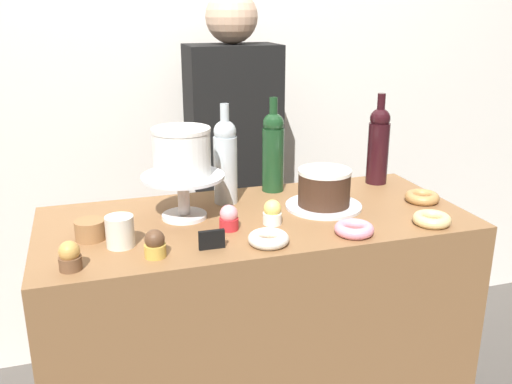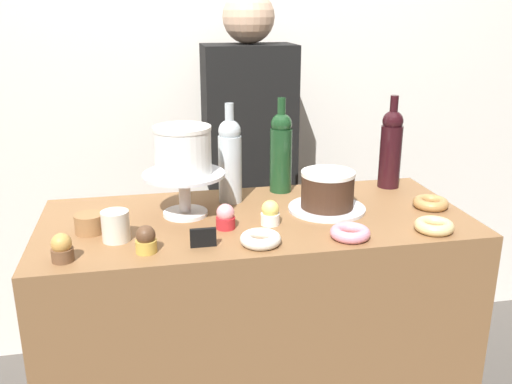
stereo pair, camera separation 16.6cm
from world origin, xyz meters
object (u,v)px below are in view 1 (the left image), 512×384
Objects in this scene: cupcake_strawberry at (229,218)px; barista_figure at (234,183)px; wine_bottle_green at (273,150)px; donut_pink at (354,229)px; wine_bottle_dark_red at (378,144)px; donut_glazed at (432,219)px; donut_maple at (422,197)px; coffee_cup_ceramic at (120,231)px; cookie_stack at (90,230)px; donut_sugar at (269,239)px; cupcake_lemon at (272,213)px; cake_stand_pedestal at (183,188)px; price_sign_chalkboard at (212,240)px; cupcake_caramel at (70,256)px; white_layer_cake at (182,152)px; wine_bottle_clear at (225,160)px; cupcake_chocolate at (155,244)px; chocolate_round_cake at (324,187)px.

cupcake_strawberry is 0.73m from barista_figure.
wine_bottle_green is 0.48m from donut_pink.
wine_bottle_dark_red is 0.70m from cupcake_strawberry.
barista_figure is at bearing 114.68° from donut_glazed.
cupcake_strawberry is 0.66× the size of donut_maple.
wine_bottle_dark_red reaches higher than coffee_cup_ceramic.
cookie_stack is (-1.01, -0.24, -0.12)m from wine_bottle_dark_red.
donut_sugar is 1.00× the size of donut_glazed.
cupcake_lemon is at bearing -95.51° from barista_figure.
cake_stand_pedestal reaches higher than donut_maple.
wine_bottle_green reaches higher than donut_maple.
donut_maple is at bearing 12.29° from price_sign_chalkboard.
cookie_stack is (-0.97, 0.18, 0.01)m from donut_glazed.
cupcake_lemon is 0.88× the size of cookie_stack.
cookie_stack is (0.05, 0.18, -0.01)m from cupcake_caramel.
donut_pink is at bearing -9.97° from coffee_cup_ceramic.
white_layer_cake is at bearing 17.61° from cookie_stack.
cake_stand_pedestal is at bearing -168.66° from wine_bottle_dark_red.
cupcake_caramel is (-1.06, -0.42, -0.11)m from wine_bottle_dark_red.
white_layer_cake is 1.54× the size of donut_glazed.
wine_bottle_dark_red and wine_bottle_clear have the same top height.
wine_bottle_dark_red is at bearing 18.30° from coffee_cup_ceramic.
donut_pink is 0.41m from price_sign_chalkboard.
donut_sugar is (0.18, -0.27, -0.08)m from cake_stand_pedestal.
wine_bottle_dark_red is 4.38× the size of cupcake_strawberry.
wine_bottle_green is 0.52m from donut_maple.
barista_figure is (0.15, 0.46, -0.23)m from wine_bottle_clear.
wine_bottle_green is 0.34m from cupcake_lemon.
cupcake_chocolate is (0.21, 0.01, 0.00)m from cupcake_caramel.
cupcake_chocolate is 0.05× the size of barista_figure.
wine_bottle_green is 3.83× the size of coffee_cup_ceramic.
chocolate_round_cake is 0.11× the size of barista_figure.
cupcake_strawberry is at bearing 166.48° from donut_glazed.
white_layer_cake is 2.06× the size of cookie_stack.
cupcake_strawberry is at bearing -6.66° from cookie_stack.
cupcake_chocolate is at bearing -154.72° from wine_bottle_dark_red.
donut_glazed is (0.53, -0.37, -0.13)m from wine_bottle_clear.
cake_stand_pedestal is 2.96× the size of cookie_stack.
cookie_stack is (-1.05, 0.00, 0.01)m from donut_maple.
donut_pink is (0.25, -0.01, 0.00)m from donut_sugar.
cookie_stack is (-0.72, -0.05, -0.04)m from chocolate_round_cake.
cupcake_chocolate is at bearing -159.16° from chocolate_round_cake.
wine_bottle_dark_red is 2.91× the size of donut_sugar.
cupcake_strawberry and cupcake_caramel have the same top height.
wine_bottle_green is 3.87× the size of cookie_stack.
barista_figure is at bearing 102.83° from chocolate_round_cake.
cupcake_lemon is (0.24, -0.13, -0.06)m from cake_stand_pedestal.
donut_pink is (0.76, -0.00, -0.02)m from cupcake_caramel.
donut_sugar is (0.02, -0.37, -0.13)m from wine_bottle_clear.
barista_figure is (0.12, 0.83, -0.10)m from donut_sugar.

